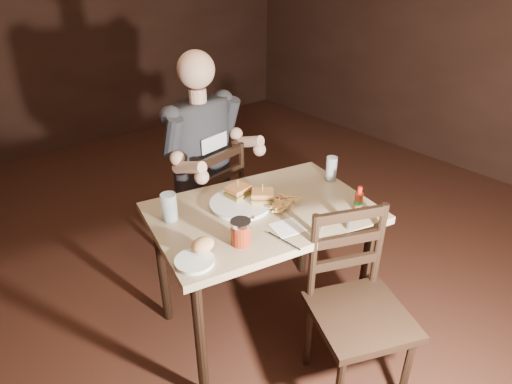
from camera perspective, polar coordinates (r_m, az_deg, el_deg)
room_shell at (r=1.78m, az=1.33°, el=13.18°), size 7.00×7.00×7.00m
main_table at (r=2.19m, az=0.83°, el=-4.44°), size 1.21×0.93×0.77m
chair_far at (r=2.82m, az=-6.94°, el=-2.00°), size 0.49×0.52×0.89m
chair_near at (r=2.07m, az=13.80°, el=-15.71°), size 0.56×0.58×0.91m
diner at (r=2.57m, az=-6.82°, el=7.37°), size 0.64×0.54×0.98m
dinner_plate at (r=2.17m, az=-2.05°, el=-1.68°), size 0.36×0.36×0.02m
sandwich_left at (r=2.16m, az=0.88°, el=-0.17°), size 0.14×0.14×0.10m
sandwich_right at (r=2.20m, az=-2.40°, el=0.51°), size 0.13×0.11×0.10m
fries_pile at (r=2.15m, az=3.71°, el=-1.27°), size 0.25×0.20×0.04m
ketchup_dollop at (r=2.20m, az=2.99°, el=-0.91°), size 0.04×0.04×0.01m
glass_left at (r=2.07m, az=-11.49°, el=-1.99°), size 0.09×0.09×0.14m
glass_right at (r=2.44m, az=10.01°, el=3.08°), size 0.07×0.07×0.14m
hot_sauce at (r=2.17m, az=13.54°, el=-0.85°), size 0.05×0.05×0.13m
salt_shaker at (r=1.96m, az=7.97°, el=-4.81°), size 0.04×0.04×0.06m
pepper_shaker at (r=2.04m, az=12.41°, el=-3.87°), size 0.04×0.04×0.07m
syrup_dispenser at (r=1.87m, az=-2.05°, el=-5.39°), size 0.11×0.11×0.12m
napkin at (r=2.01m, az=4.20°, el=-4.73°), size 0.17×0.16×0.00m
knife at (r=1.91m, az=3.72°, el=-6.54°), size 0.03×0.19×0.00m
fork at (r=1.99m, az=8.34°, el=-5.18°), size 0.13×0.11×0.00m
side_plate at (r=1.81m, az=-8.18°, el=-9.21°), size 0.19×0.19×0.01m
bread_roll at (r=1.84m, az=-7.13°, el=-7.00°), size 0.12×0.10×0.06m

